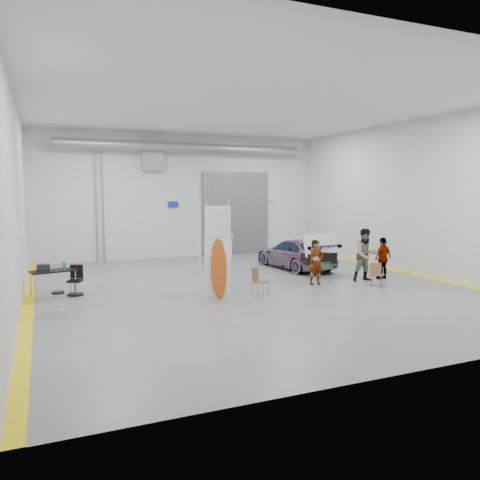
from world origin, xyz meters
name	(u,v)px	position (x,y,z in m)	size (l,w,h in m)	color
ground	(249,287)	(0.00, 0.00, 0.00)	(16.00, 16.00, 0.00)	slate
room_shell	(231,169)	(0.24, 2.22, 4.08)	(14.02, 16.18, 6.01)	silver
sedan_car	(296,254)	(3.38, 2.78, 0.62)	(1.74, 4.27, 1.24)	silver
person_a	(316,262)	(2.29, -0.55, 0.79)	(0.57, 0.38, 1.58)	#816246
person_b	(366,255)	(4.32, -0.66, 0.95)	(0.93, 0.71, 1.91)	slate
person_c	(383,258)	(5.15, -0.59, 0.78)	(0.90, 0.37, 1.55)	brown
surfboard_display	(218,259)	(-1.57, -1.20, 1.21)	(0.85, 0.25, 2.98)	white
folding_chair_near	(260,287)	(-0.19, -1.27, 0.27)	(0.57, 0.63, 0.86)	brown
folding_chair_far	(376,279)	(4.01, -1.62, 0.25)	(0.51, 0.55, 0.79)	brown
shop_stool	(58,304)	(-6.09, -1.52, 0.33)	(0.34, 0.34, 0.66)	black
work_table	(50,270)	(-6.22, 1.07, 0.82)	(1.41, 0.93, 1.06)	gray
office_chair	(75,282)	(-5.52, 1.03, 0.41)	(0.53, 0.55, 0.93)	black
trunk_lid	(320,243)	(3.38, 0.90, 1.26)	(1.44, 0.88, 0.04)	silver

